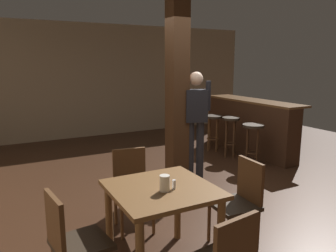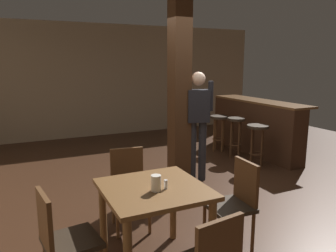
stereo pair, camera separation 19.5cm
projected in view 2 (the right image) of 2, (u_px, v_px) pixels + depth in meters
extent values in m
plane|color=#382114|center=(210.00, 193.00, 4.73)|extent=(10.80, 10.80, 0.00)
cube|color=gray|center=(117.00, 80.00, 8.45)|extent=(8.00, 0.10, 2.80)
cube|color=#422816|center=(179.00, 93.00, 4.99)|extent=(0.28, 0.28, 2.80)
cube|color=brown|center=(154.00, 189.00, 2.90)|extent=(0.89, 0.89, 0.04)
cylinder|color=brown|center=(173.00, 206.00, 3.46)|extent=(0.07, 0.07, 0.74)
cylinder|color=brown|center=(103.00, 220.00, 3.15)|extent=(0.07, 0.07, 0.74)
cylinder|color=brown|center=(212.00, 240.00, 2.80)|extent=(0.07, 0.07, 0.74)
cube|color=#2D2319|center=(72.00, 241.00, 2.63)|extent=(0.47, 0.47, 0.04)
cube|color=brown|center=(45.00, 222.00, 2.48)|extent=(0.08, 0.38, 0.45)
cylinder|color=brown|center=(87.00, 250.00, 2.91)|extent=(0.04, 0.04, 0.43)
cube|color=#2D2319|center=(229.00, 206.00, 3.26)|extent=(0.44, 0.44, 0.04)
cube|color=brown|center=(246.00, 182.00, 3.29)|extent=(0.06, 0.38, 0.45)
cylinder|color=brown|center=(222.00, 239.00, 3.08)|extent=(0.04, 0.04, 0.43)
cylinder|color=brown|center=(204.00, 222.00, 3.40)|extent=(0.04, 0.04, 0.43)
cylinder|color=brown|center=(253.00, 232.00, 3.21)|extent=(0.04, 0.04, 0.43)
cylinder|color=brown|center=(233.00, 217.00, 3.53)|extent=(0.04, 0.04, 0.43)
cube|color=brown|center=(220.00, 252.00, 2.08)|extent=(0.38, 0.09, 0.45)
cube|color=#2D2319|center=(130.00, 191.00, 3.64)|extent=(0.48, 0.48, 0.04)
cube|color=brown|center=(127.00, 167.00, 3.78)|extent=(0.38, 0.09, 0.45)
cylinder|color=brown|center=(150.00, 215.00, 3.57)|extent=(0.04, 0.04, 0.43)
cylinder|color=brown|center=(118.00, 219.00, 3.47)|extent=(0.04, 0.04, 0.43)
cylinder|color=brown|center=(143.00, 202.00, 3.90)|extent=(0.04, 0.04, 0.43)
cylinder|color=brown|center=(113.00, 206.00, 3.80)|extent=(0.04, 0.04, 0.43)
cylinder|color=silver|center=(156.00, 183.00, 2.80)|extent=(0.09, 0.09, 0.14)
cylinder|color=silver|center=(166.00, 184.00, 2.84)|extent=(0.03, 0.03, 0.08)
cube|color=black|center=(198.00, 106.00, 5.04)|extent=(0.39, 0.30, 0.50)
sphere|color=beige|center=(199.00, 79.00, 4.96)|extent=(0.27, 0.27, 0.21)
cylinder|color=#232328|center=(202.00, 151.00, 5.19)|extent=(0.15, 0.15, 0.95)
cylinder|color=#232328|center=(192.00, 151.00, 5.17)|extent=(0.15, 0.15, 0.95)
cylinder|color=black|center=(211.00, 96.00, 5.03)|extent=(0.10, 0.10, 0.46)
cylinder|color=black|center=(186.00, 96.00, 4.99)|extent=(0.10, 0.10, 0.46)
cube|color=brown|center=(260.00, 101.00, 6.67)|extent=(0.56, 2.39, 0.04)
cube|color=#382114|center=(255.00, 128.00, 6.74)|extent=(0.36, 2.39, 1.06)
cylinder|color=#2D2319|center=(258.00, 127.00, 5.75)|extent=(0.38, 0.38, 0.05)
torus|color=#422816|center=(257.00, 153.00, 5.84)|extent=(0.27, 0.27, 0.02)
cylinder|color=#422816|center=(252.00, 146.00, 5.93)|extent=(0.03, 0.03, 0.72)
cylinder|color=#422816|center=(262.00, 150.00, 5.71)|extent=(0.03, 0.03, 0.72)
cylinder|color=#422816|center=(262.00, 147.00, 5.87)|extent=(0.03, 0.03, 0.72)
cylinder|color=#422816|center=(251.00, 149.00, 5.77)|extent=(0.03, 0.03, 0.72)
cylinder|color=#2D2319|center=(236.00, 119.00, 6.34)|extent=(0.33, 0.33, 0.05)
torus|color=#4C301C|center=(235.00, 144.00, 6.44)|extent=(0.24, 0.24, 0.02)
cylinder|color=#4C301C|center=(232.00, 138.00, 6.51)|extent=(0.03, 0.03, 0.75)
cylinder|color=#4C301C|center=(239.00, 140.00, 6.32)|extent=(0.03, 0.03, 0.75)
cylinder|color=#4C301C|center=(240.00, 139.00, 6.46)|extent=(0.03, 0.03, 0.75)
cylinder|color=#4C301C|center=(231.00, 140.00, 6.37)|extent=(0.03, 0.03, 0.75)
cylinder|color=#2D2319|center=(219.00, 117.00, 6.85)|extent=(0.37, 0.37, 0.05)
torus|color=brown|center=(219.00, 139.00, 6.94)|extent=(0.26, 0.26, 0.02)
cylinder|color=brown|center=(216.00, 134.00, 7.03)|extent=(0.03, 0.03, 0.71)
cylinder|color=brown|center=(222.00, 136.00, 6.82)|extent=(0.03, 0.03, 0.71)
cylinder|color=brown|center=(223.00, 134.00, 6.97)|extent=(0.03, 0.03, 0.71)
cylinder|color=brown|center=(214.00, 135.00, 6.87)|extent=(0.03, 0.03, 0.71)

